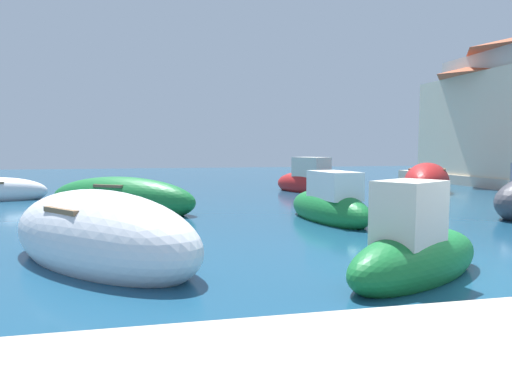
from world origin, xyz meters
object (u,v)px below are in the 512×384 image
moored_boat_0 (329,206)px  waterfront_building_far (508,115)px  moored_boat_3 (100,238)px  moored_boat_4 (427,182)px  moored_boat_1 (307,181)px  moored_boat_2 (121,200)px  moored_boat_7 (415,253)px

moored_boat_0 → waterfront_building_far: size_ratio=0.47×
moored_boat_3 → waterfront_building_far: size_ratio=0.58×
moored_boat_0 → moored_boat_4: bearing=-54.0°
moored_boat_4 → waterfront_building_far: (6.81, 3.44, 3.17)m
waterfront_building_far → moored_boat_4: bearing=-153.2°
moored_boat_1 → moored_boat_2: moored_boat_1 is taller
moored_boat_1 → moored_boat_7: 13.97m
moored_boat_1 → moored_boat_3: bearing=120.3°
moored_boat_7 → moored_boat_2: bearing=88.4°
moored_boat_1 → waterfront_building_far: waterfront_building_far is taller
moored_boat_4 → waterfront_building_far: size_ratio=0.57×
moored_boat_1 → moored_boat_3: size_ratio=0.78×
moored_boat_3 → waterfront_building_far: waterfront_building_far is taller
moored_boat_0 → moored_boat_2: moored_boat_0 is taller
moored_boat_3 → moored_boat_4: (12.55, 10.36, 0.01)m
moored_boat_3 → moored_boat_4: bearing=-87.7°
moored_boat_4 → moored_boat_3: bearing=165.6°
moored_boat_2 → waterfront_building_far: waterfront_building_far is taller
moored_boat_2 → moored_boat_1: bearing=-111.6°
moored_boat_1 → moored_boat_4: moored_boat_1 is taller
moored_boat_2 → moored_boat_3: bearing=124.9°
moored_boat_0 → moored_boat_3: (-5.48, -3.69, 0.04)m
moored_boat_3 → waterfront_building_far: (19.36, 13.80, 3.19)m
moored_boat_2 → waterfront_building_far: size_ratio=0.62×
moored_boat_7 → waterfront_building_far: (14.72, 15.75, 3.25)m
moored_boat_0 → moored_boat_1: size_ratio=1.04×
moored_boat_7 → moored_boat_0: bearing=51.2°
moored_boat_7 → waterfront_building_far: bearing=16.6°
moored_boat_0 → moored_boat_4: 9.72m
moored_boat_0 → moored_boat_7: 5.70m
moored_boat_3 → waterfront_building_far: 23.99m
moored_boat_1 → moored_boat_4: (4.98, -1.35, -0.00)m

